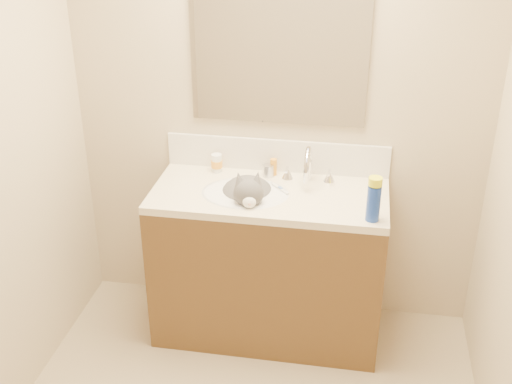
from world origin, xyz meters
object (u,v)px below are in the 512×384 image
at_px(vanity_cabinet, 269,266).
at_px(silver_jar, 268,171).
at_px(cat, 248,197).
at_px(amber_bottle, 274,167).
at_px(pill_bottle, 217,163).
at_px(spray_can, 373,203).
at_px(basin, 245,205).
at_px(faucet, 308,168).

height_order(vanity_cabinet, silver_jar, silver_jar).
bearing_deg(cat, vanity_cabinet, -7.29).
distance_m(vanity_cabinet, amber_bottle, 0.54).
xyz_separation_m(pill_bottle, amber_bottle, (0.31, 0.01, -0.00)).
height_order(pill_bottle, spray_can, spray_can).
relative_size(silver_jar, spray_can, 0.38).
bearing_deg(cat, silver_jar, 55.48).
bearing_deg(cat, basin, -133.15).
xyz_separation_m(vanity_cabinet, faucet, (0.18, 0.14, 0.54)).
bearing_deg(silver_jar, vanity_cabinet, -79.27).
xyz_separation_m(faucet, silver_jar, (-0.22, 0.05, -0.05)).
bearing_deg(amber_bottle, basin, -114.74).
xyz_separation_m(pill_bottle, spray_can, (0.83, -0.40, 0.04)).
xyz_separation_m(basin, pill_bottle, (-0.20, 0.23, 0.12)).
bearing_deg(cat, faucet, 13.57).
bearing_deg(pill_bottle, amber_bottle, 2.16).
xyz_separation_m(cat, pill_bottle, (-0.21, 0.21, 0.08)).
distance_m(cat, silver_jar, 0.22).
bearing_deg(amber_bottle, spray_can, -38.16).
distance_m(basin, cat, 0.04).
xyz_separation_m(vanity_cabinet, cat, (-0.11, -0.01, 0.42)).
distance_m(pill_bottle, silver_jar, 0.28).
bearing_deg(spray_can, vanity_cabinet, 158.44).
bearing_deg(spray_can, faucet, 134.63).
xyz_separation_m(faucet, pill_bottle, (-0.50, 0.06, -0.04)).
xyz_separation_m(vanity_cabinet, pill_bottle, (-0.32, 0.20, 0.50)).
distance_m(faucet, spray_can, 0.48).
height_order(vanity_cabinet, amber_bottle, amber_bottle).
distance_m(pill_bottle, amber_bottle, 0.31).
relative_size(vanity_cabinet, silver_jar, 17.89).
xyz_separation_m(vanity_cabinet, spray_can, (0.52, -0.20, 0.54)).
xyz_separation_m(cat, amber_bottle, (0.10, 0.22, 0.08)).
height_order(faucet, spray_can, faucet).
distance_m(vanity_cabinet, spray_can, 0.77).
distance_m(faucet, silver_jar, 0.23).
xyz_separation_m(vanity_cabinet, basin, (-0.12, -0.03, 0.38)).
bearing_deg(vanity_cabinet, spray_can, -21.56).
relative_size(pill_bottle, spray_can, 0.57).
bearing_deg(silver_jar, amber_bottle, 44.30).
xyz_separation_m(faucet, spray_can, (0.34, -0.34, 0.00)).
relative_size(basin, cat, 1.06).
distance_m(silver_jar, amber_bottle, 0.04).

